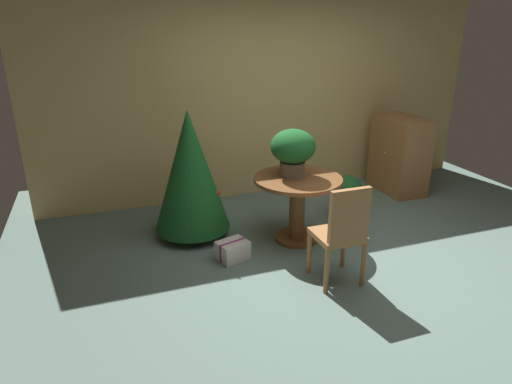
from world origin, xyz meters
TOP-DOWN VIEW (x-y plane):
  - ground_plane at (0.00, 0.00)m, footprint 6.60×6.60m
  - back_wall_panel at (0.00, 2.20)m, footprint 6.00×0.10m
  - round_dining_table at (-0.27, 0.66)m, footprint 0.91×0.91m
  - flower_vase at (-0.30, 0.74)m, footprint 0.46×0.46m
  - wooden_chair_near at (-0.27, -0.26)m, footprint 0.41×0.39m
  - holiday_tree at (-1.29, 1.16)m, footprint 0.82×0.82m
  - gift_box_cream at (-1.04, 0.48)m, footprint 0.34×0.30m
  - wooden_cabinet at (1.67, 1.57)m, footprint 0.49×0.78m
  - potted_plant at (0.53, 1.02)m, footprint 0.38×0.38m

SIDE VIEW (x-z plane):
  - ground_plane at x=0.00m, z-range 0.00..0.00m
  - gift_box_cream at x=-1.04m, z-range 0.00..0.19m
  - potted_plant at x=0.53m, z-range 0.05..0.57m
  - round_dining_table at x=-0.27m, z-range 0.14..0.86m
  - wooden_cabinet at x=1.67m, z-range 0.00..1.03m
  - wooden_chair_near at x=-0.27m, z-range 0.05..0.99m
  - holiday_tree at x=-1.29m, z-range 0.04..1.43m
  - flower_vase at x=-0.30m, z-range 0.75..1.24m
  - back_wall_panel at x=0.00m, z-range 0.00..2.60m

